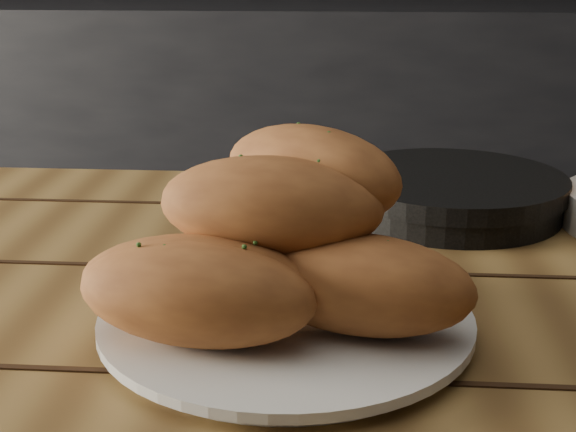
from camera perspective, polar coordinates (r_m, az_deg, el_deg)
The scene contains 5 objects.
counter at distance 2.41m, azimuth -9.01°, elevation 3.95°, with size 2.80×0.60×0.90m, color black.
table at distance 0.72m, azimuth 15.44°, elevation -14.58°, with size 1.43×0.90×0.75m.
plate at distance 0.63m, azimuth -0.14°, elevation -7.55°, with size 0.29×0.29×0.02m.
bread_rolls at distance 0.60m, azimuth -1.31°, elevation -2.23°, with size 0.30×0.26×0.14m.
skillet at distance 0.93m, azimuth 11.65°, elevation 1.63°, with size 0.39×0.26×0.05m.
Camera 1 is at (0.55, -0.57, 1.03)m, focal length 50.00 mm.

